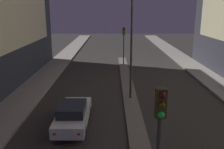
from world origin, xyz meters
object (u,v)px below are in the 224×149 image
(street_lamp, at_px, (131,33))
(car_left_lane, at_px, (73,114))
(traffic_light_mid, at_px, (123,38))
(traffic_light_near, at_px, (159,126))

(street_lamp, relative_size, car_left_lane, 1.65)
(traffic_light_mid, xyz_separation_m, street_lamp, (0.00, -11.83, 1.68))
(traffic_light_mid, relative_size, car_left_lane, 0.96)
(street_lamp, bearing_deg, traffic_light_near, -90.00)
(traffic_light_near, distance_m, traffic_light_mid, 23.18)
(traffic_light_mid, height_order, car_left_lane, traffic_light_mid)
(traffic_light_mid, bearing_deg, traffic_light_near, -90.00)
(car_left_lane, bearing_deg, traffic_light_mid, 77.30)
(street_lamp, height_order, car_left_lane, street_lamp)
(street_lamp, xyz_separation_m, car_left_lane, (-3.70, -4.56, -4.31))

